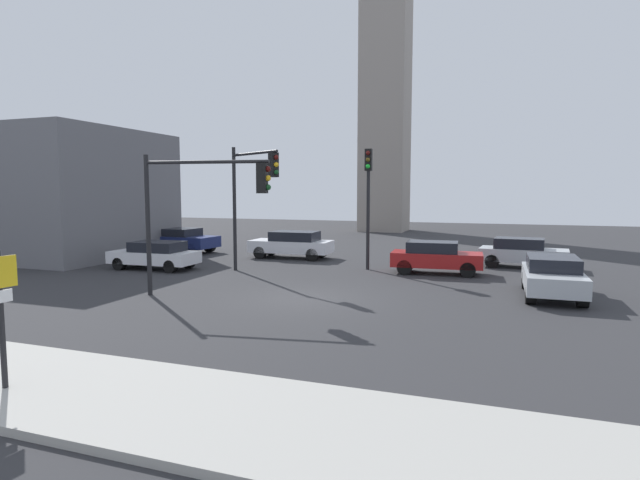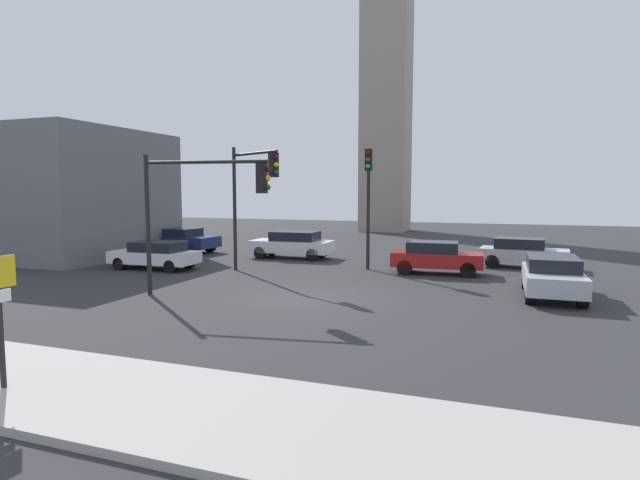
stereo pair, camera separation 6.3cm
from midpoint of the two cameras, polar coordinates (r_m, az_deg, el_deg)
name	(u,v)px [view 2 (the right image)]	position (r m, az deg, el deg)	size (l,w,h in m)	color
ground_plane	(303,298)	(17.55, -1.80, -6.52)	(89.04, 89.04, 0.00)	#2D2D30
sidewalk_corner	(111,396)	(10.00, -22.10, -15.86)	(32.05, 3.22, 0.15)	#A8A59E
direction_sign	(0,306)	(10.66, -32.03, -6.24)	(0.15, 0.58, 2.47)	black
traffic_light_0	(368,186)	(23.70, 5.51, 5.97)	(0.35, 0.47, 5.58)	black
traffic_light_1	(252,184)	(22.43, -7.50, 6.18)	(3.05, 1.86, 5.63)	black
traffic_light_2	(204,194)	(17.78, -12.69, 5.00)	(4.48, 0.92, 4.90)	black
car_0	(553,276)	(19.35, 24.64, -3.67)	(1.86, 4.04, 1.40)	#ADB2B7
car_1	(436,257)	(23.12, 12.87, -1.85)	(4.00, 1.89, 1.43)	maroon
car_2	(155,255)	(25.09, -17.84, -1.56)	(4.11, 1.87, 1.31)	silver
car_3	(523,252)	(26.16, 21.76, -1.28)	(4.08, 2.01, 1.42)	#ADB2B7
car_4	(292,244)	(27.83, -3.04, -0.45)	(4.47, 1.96, 1.47)	silver
car_5	(180,239)	(31.63, -15.35, 0.07)	(4.64, 2.33, 1.44)	navy
building_flank	(36,194)	(33.91, -29.08, 4.51)	(13.43, 9.17, 6.96)	slate
skyline_tower	(387,59)	(48.89, 7.52, 19.39)	(4.07, 4.07, 30.88)	gray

